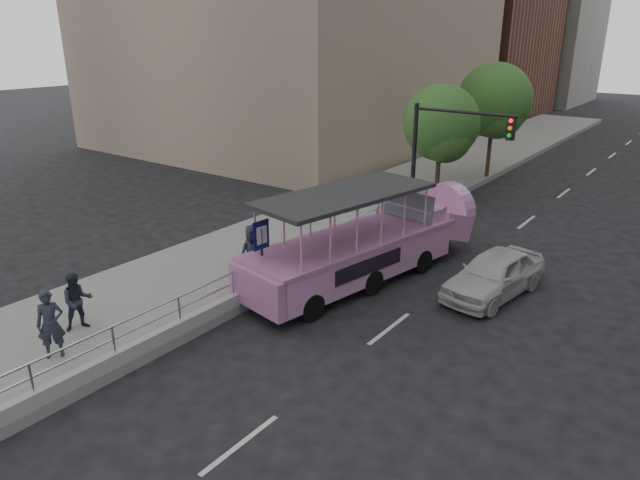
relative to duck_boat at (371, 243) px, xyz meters
The scene contains 14 objects.
ground 7.15m from the duck_boat, 78.26° to the right, with size 160.00×160.00×0.00m, color black.
sidewalk 5.41m from the duck_boat, 144.31° to the left, with size 5.50×80.00×0.30m, color gray.
kerb_wall 5.23m from the duck_boat, 108.99° to the right, with size 0.24×30.00×0.36m, color #ADAEA8.
guardrail 5.18m from the duck_boat, 108.99° to the right, with size 0.07×22.00×0.71m.
duck_boat is the anchor object (origin of this frame).
car 4.09m from the duck_boat, 14.13° to the left, with size 1.70×4.22×1.44m, color silver.
pedestrian_near 10.09m from the duck_boat, 108.95° to the right, with size 0.65×0.43×1.77m, color #252936.
pedestrian_mid 9.29m from the duck_boat, 115.86° to the right, with size 0.79×0.62×1.63m, color #252936.
pedestrian_far 4.02m from the duck_boat, 127.20° to the right, with size 0.93×0.61×1.91m, color #252936.
parking_sign 4.19m from the duck_boat, 110.09° to the right, with size 0.09×0.61×2.73m.
traffic_signal 6.06m from the duck_boat, 92.77° to the left, with size 4.20×0.32×5.20m.
street_tree_near 9.59m from the duck_boat, 101.69° to the left, with size 3.52×3.52×5.72m.
street_tree_far 15.44m from the duck_boat, 96.33° to the left, with size 3.97×3.97×6.45m.
midrise_stone_b 59.58m from the duck_boat, 104.31° to the left, with size 16.00×14.00×20.00m, color gray.
Camera 1 is at (7.95, -8.62, 7.88)m, focal length 32.00 mm.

